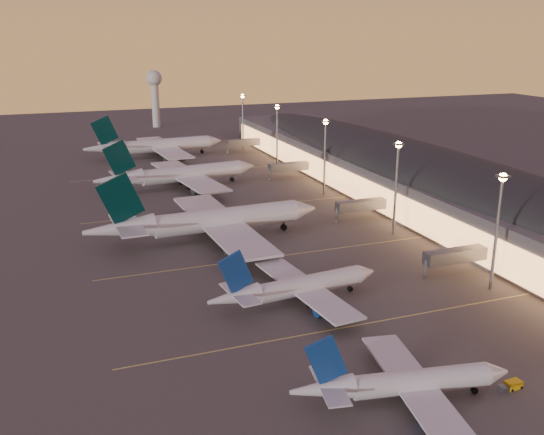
{
  "coord_description": "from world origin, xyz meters",
  "views": [
    {
      "loc": [
        -51.17,
        -97.13,
        53.72
      ],
      "look_at": [
        2.0,
        45.0,
        7.0
      ],
      "focal_mm": 40.0,
      "sensor_mm": 36.0,
      "label": 1
    }
  ],
  "objects": [
    {
      "name": "airliner_wide_mid",
      "position": [
        -8.5,
        111.73,
        4.92
      ],
      "size": [
        59.77,
        54.91,
        19.13
      ],
      "rotation": [
        0.0,
        0.0,
        0.13
      ],
      "color": "silver",
      "rests_on": "ground"
    },
    {
      "name": "terminal_building",
      "position": [
        61.84,
        72.47,
        8.78
      ],
      "size": [
        56.35,
        255.0,
        17.46
      ],
      "color": "#4F4F54",
      "rests_on": "ground"
    },
    {
      "name": "airliner_wide_near",
      "position": [
        -13.34,
        52.95,
        5.29
      ],
      "size": [
        64.17,
        58.41,
        20.55
      ],
      "rotation": [
        0.0,
        0.0,
        0.04
      ],
      "color": "silver",
      "rests_on": "ground"
    },
    {
      "name": "radar_tower",
      "position": [
        10.0,
        260.0,
        21.87
      ],
      "size": [
        9.0,
        9.0,
        32.5
      ],
      "color": "silver",
      "rests_on": "ground"
    },
    {
      "name": "airliner_narrow_north",
      "position": [
        -6.47,
        8.19,
        3.56
      ],
      "size": [
        38.54,
        34.61,
        13.76
      ],
      "rotation": [
        0.0,
        0.0,
        0.11
      ],
      "color": "silver",
      "rests_on": "ground"
    },
    {
      "name": "lane_markings",
      "position": [
        0.0,
        40.0,
        0.01
      ],
      "size": [
        90.0,
        180.36,
        0.0
      ],
      "color": "#D8C659",
      "rests_on": "ground"
    },
    {
      "name": "light_masts",
      "position": [
        36.0,
        65.0,
        17.55
      ],
      "size": [
        2.2,
        217.2,
        25.9
      ],
      "color": "slate",
      "rests_on": "ground"
    },
    {
      "name": "ground",
      "position": [
        0.0,
        0.0,
        0.0
      ],
      "size": [
        700.0,
        700.0,
        0.0
      ],
      "primitive_type": "plane",
      "color": "#44413E"
    },
    {
      "name": "baggage_tug_a",
      "position": [
        13.05,
        -32.53,
        0.54
      ],
      "size": [
        4.12,
        2.0,
        1.19
      ],
      "rotation": [
        0.0,
        0.0,
        0.08
      ],
      "color": "#E9BA0A",
      "rests_on": "ground"
    },
    {
      "name": "airliner_wide_far",
      "position": [
        -6.48,
        169.94,
        5.11
      ],
      "size": [
        62.08,
        56.75,
        19.86
      ],
      "rotation": [
        0.0,
        0.0,
        0.08
      ],
      "color": "silver",
      "rests_on": "ground"
    },
    {
      "name": "airliner_narrow_south",
      "position": [
        -4.96,
        -29.57,
        3.2
      ],
      "size": [
        34.64,
        31.29,
        12.39
      ],
      "rotation": [
        0.0,
        0.0,
        -0.17
      ],
      "color": "silver",
      "rests_on": "ground"
    }
  ]
}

